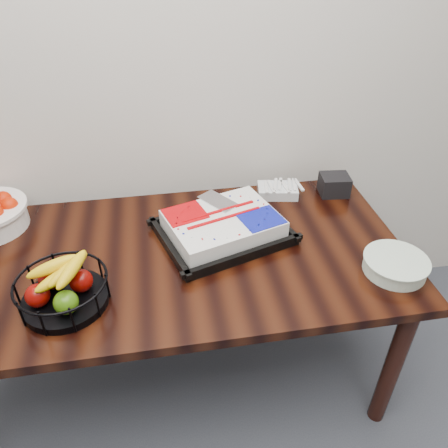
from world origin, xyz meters
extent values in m
plane|color=silver|center=(0.00, 2.50, 1.35)|extent=(5.00, 0.00, 5.00)
cube|color=black|center=(0.00, 2.00, 0.73)|extent=(1.80, 0.90, 0.04)
cylinder|color=black|center=(-0.82, 2.37, 0.35)|extent=(0.07, 0.07, 0.71)
cylinder|color=black|center=(0.82, 1.63, 0.35)|extent=(0.07, 0.07, 0.71)
cylinder|color=black|center=(0.82, 2.37, 0.35)|extent=(0.07, 0.07, 0.71)
cube|color=black|center=(0.20, 2.08, 0.76)|extent=(0.58, 0.51, 0.02)
cube|color=white|center=(0.20, 2.08, 0.81)|extent=(0.50, 0.43, 0.07)
cube|color=#B40308|center=(0.08, 2.17, 0.85)|extent=(0.19, 0.18, 0.00)
cube|color=#0D1595|center=(0.33, 2.00, 0.85)|extent=(0.19, 0.18, 0.00)
cube|color=silver|center=(0.23, 2.19, 0.85)|extent=(0.17, 0.19, 0.00)
cylinder|color=black|center=(-0.38, 1.80, 0.76)|extent=(0.29, 0.29, 0.03)
torus|color=black|center=(-0.38, 1.80, 0.85)|extent=(0.31, 0.31, 0.01)
cylinder|color=white|center=(0.79, 1.76, 0.78)|extent=(0.23, 0.23, 0.05)
cylinder|color=white|center=(0.79, 1.76, 0.80)|extent=(0.24, 0.24, 0.01)
cube|color=silver|center=(0.51, 2.35, 0.77)|extent=(0.20, 0.15, 0.05)
cube|color=black|center=(0.77, 2.32, 0.80)|extent=(0.14, 0.12, 0.09)
camera|label=1|loc=(-0.03, 0.67, 1.84)|focal=35.00mm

